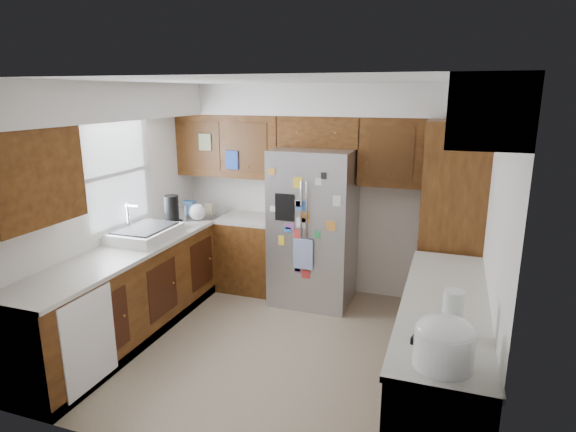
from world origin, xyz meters
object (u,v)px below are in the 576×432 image
object	(u,v)px
rice_cooker	(444,341)
paper_towel	(453,312)
fridge	(314,227)
pantry	(452,225)

from	to	relation	value
rice_cooker	paper_towel	size ratio (longest dim) A/B	1.19
rice_cooker	paper_towel	world-z (taller)	rice_cooker
fridge	paper_towel	distance (m)	2.66
paper_towel	fridge	bearing A→B (deg)	125.50
fridge	paper_towel	xyz separation A→B (m)	(1.54, -2.16, 0.16)
pantry	rice_cooker	size ratio (longest dim) A/B	6.35
pantry	rice_cooker	xyz separation A→B (m)	(-0.00, -2.53, -0.00)
pantry	paper_towel	world-z (taller)	pantry
fridge	rice_cooker	bearing A→B (deg)	-59.87
rice_cooker	paper_towel	bearing A→B (deg)	84.48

